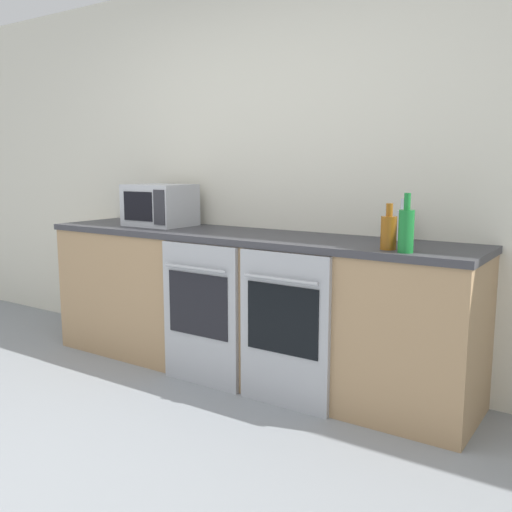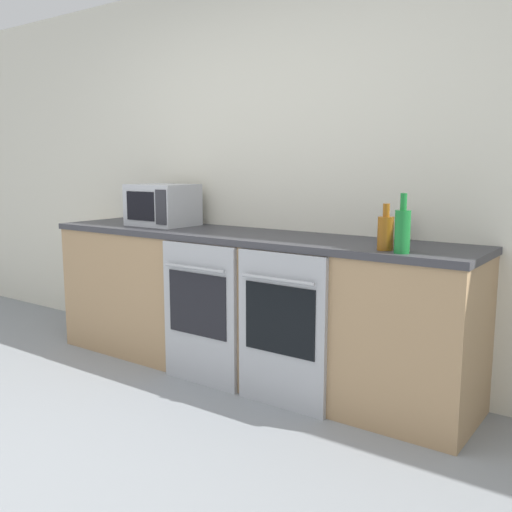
{
  "view_description": "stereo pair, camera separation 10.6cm",
  "coord_description": "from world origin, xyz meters",
  "views": [
    {
      "loc": [
        2.06,
        -1.2,
        1.34
      ],
      "look_at": [
        0.1,
        1.72,
        0.78
      ],
      "focal_mm": 40.0,
      "sensor_mm": 36.0,
      "label": 1
    },
    {
      "loc": [
        2.15,
        -1.14,
        1.34
      ],
      "look_at": [
        0.1,
        1.72,
        0.78
      ],
      "focal_mm": 40.0,
      "sensor_mm": 36.0,
      "label": 2
    }
  ],
  "objects": [
    {
      "name": "microwave",
      "position": [
        -0.75,
        1.76,
        1.07
      ],
      "size": [
        0.44,
        0.36,
        0.29
      ],
      "color": "#B7BABF",
      "rests_on": "counter_back"
    },
    {
      "name": "bottle_amber",
      "position": [
        1.02,
        1.54,
        1.01
      ],
      "size": [
        0.08,
        0.08,
        0.23
      ],
      "color": "#8C5114",
      "rests_on": "counter_back"
    },
    {
      "name": "counter_back",
      "position": [
        0.0,
        1.72,
        0.46
      ],
      "size": [
        2.95,
        0.62,
        0.92
      ],
      "color": "tan",
      "rests_on": "ground_plane"
    },
    {
      "name": "bottle_green",
      "position": [
        1.13,
        1.49,
        1.04
      ],
      "size": [
        0.08,
        0.08,
        0.29
      ],
      "color": "#19722D",
      "rests_on": "counter_back"
    },
    {
      "name": "oven_right",
      "position": [
        0.49,
        1.4,
        0.45
      ],
      "size": [
        0.56,
        0.06,
        0.88
      ],
      "color": "#A8AAAF",
      "rests_on": "ground_plane"
    },
    {
      "name": "ground_plane",
      "position": [
        0.0,
        0.0,
        0.0
      ],
      "size": [
        16.0,
        16.0,
        0.0
      ],
      "primitive_type": "plane",
      "color": "gray"
    },
    {
      "name": "wall_back",
      "position": [
        0.0,
        2.05,
        1.3
      ],
      "size": [
        10.0,
        0.06,
        2.6
      ],
      "color": "silver",
      "rests_on": "ground_plane"
    },
    {
      "name": "oven_left",
      "position": [
        -0.11,
        1.4,
        0.45
      ],
      "size": [
        0.56,
        0.06,
        0.88
      ],
      "color": "#A8AAAF",
      "rests_on": "ground_plane"
    },
    {
      "name": "bottle_clear",
      "position": [
        0.96,
        1.92,
        1.02
      ],
      "size": [
        0.07,
        0.07,
        0.24
      ],
      "color": "silver",
      "rests_on": "counter_back"
    }
  ]
}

